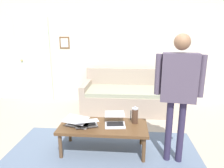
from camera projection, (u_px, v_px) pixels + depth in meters
ground_plane at (111, 148)px, 2.94m from camera, size 7.68×7.68×0.00m
area_rug at (103, 154)px, 2.77m from camera, size 2.71×1.43×0.01m
back_wall at (119, 47)px, 4.73m from camera, size 7.04×0.11×2.70m
interior_door at (34, 60)px, 4.89m from camera, size 0.82×0.09×2.05m
couch at (125, 96)px, 4.37m from camera, size 1.82×0.94×0.88m
coffee_table at (103, 128)px, 2.78m from camera, size 1.23×0.55×0.40m
laptop_left at (86, 123)px, 2.74m from camera, size 0.40×0.43×0.14m
laptop_center at (115, 121)px, 2.80m from camera, size 0.32×0.38×0.13m
laptop_right at (78, 122)px, 2.76m from camera, size 0.41×0.38×0.14m
french_press at (135, 115)px, 2.82m from camera, size 0.11×0.09×0.26m
person_standing at (179, 84)px, 2.39m from camera, size 0.58×0.25×1.66m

